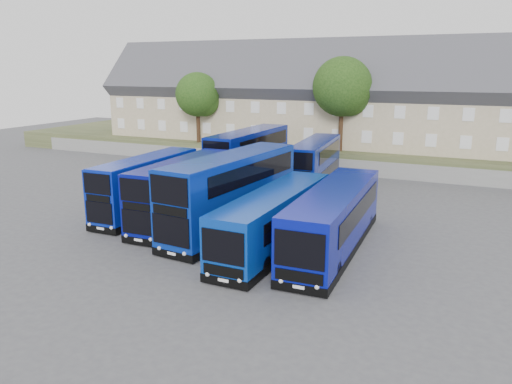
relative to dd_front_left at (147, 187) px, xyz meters
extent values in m
plane|color=#47474C|center=(6.21, -4.90, -1.96)|extent=(120.00, 120.00, 0.00)
cube|color=slate|center=(6.21, 19.10, -1.21)|extent=(70.00, 0.40, 1.50)
cube|color=#3F4828|center=(6.21, 29.10, -0.96)|extent=(80.00, 20.00, 2.00)
cube|color=tan|center=(-17.79, 25.10, 3.04)|extent=(6.00, 8.00, 6.00)
cube|color=#3D3D43|center=(-17.79, 25.10, 6.04)|extent=(6.00, 10.40, 10.40)
cube|color=brown|center=(-16.29, 25.10, 9.88)|extent=(0.60, 0.90, 1.40)
cube|color=tan|center=(-11.79, 25.10, 3.04)|extent=(6.00, 8.00, 6.00)
cube|color=#3D3D43|center=(-11.79, 25.10, 6.04)|extent=(6.00, 10.40, 10.40)
cube|color=brown|center=(-10.29, 25.10, 9.88)|extent=(0.60, 0.90, 1.40)
cube|color=tan|center=(-5.79, 25.10, 3.04)|extent=(6.00, 8.00, 6.00)
cube|color=#3D3D43|center=(-5.79, 25.10, 6.04)|extent=(6.00, 10.40, 10.40)
cube|color=brown|center=(-4.29, 25.10, 9.88)|extent=(0.60, 0.90, 1.40)
cube|color=tan|center=(0.21, 25.10, 3.04)|extent=(6.00, 8.00, 6.00)
cube|color=#3D3D43|center=(0.21, 25.10, 6.04)|extent=(6.00, 10.40, 10.40)
cube|color=brown|center=(1.71, 25.10, 9.88)|extent=(0.60, 0.90, 1.40)
cube|color=tan|center=(6.21, 25.10, 3.04)|extent=(6.00, 8.00, 6.00)
cube|color=#3D3D43|center=(6.21, 25.10, 6.04)|extent=(6.00, 10.40, 10.40)
cube|color=brown|center=(7.71, 25.10, 9.88)|extent=(0.60, 0.90, 1.40)
cube|color=tan|center=(12.21, 25.10, 3.04)|extent=(6.00, 8.00, 6.00)
cube|color=#3D3D43|center=(12.21, 25.10, 6.04)|extent=(6.00, 10.40, 10.40)
cube|color=brown|center=(13.71, 25.10, 9.88)|extent=(0.60, 0.90, 1.40)
cube|color=tan|center=(18.21, 25.10, 3.04)|extent=(6.00, 8.00, 6.00)
cube|color=#3D3D43|center=(18.21, 25.10, 6.04)|extent=(6.00, 10.40, 10.40)
cube|color=brown|center=(19.71, 25.10, 9.88)|extent=(0.60, 0.90, 1.40)
cube|color=#0921A7|center=(0.00, 0.03, 0.21)|extent=(2.45, 10.02, 3.64)
cube|color=black|center=(0.00, 0.03, -1.66)|extent=(2.49, 10.06, 0.45)
cube|color=black|center=(0.10, -4.99, -0.55)|extent=(1.97, 0.10, 1.36)
cube|color=black|center=(0.10, -4.99, 1.26)|extent=(1.97, 0.10, 1.27)
cylinder|color=black|center=(-0.93, -2.78, -1.46)|extent=(0.32, 1.01, 1.00)
cube|color=#070E80|center=(3.39, -0.57, 0.29)|extent=(2.69, 10.42, 3.79)
cube|color=black|center=(3.39, -0.57, -1.66)|extent=(2.73, 10.46, 0.45)
cube|color=black|center=(3.56, -5.77, -0.50)|extent=(2.05, 0.13, 1.41)
cube|color=black|center=(3.56, -5.77, 1.38)|extent=(2.05, 0.13, 1.32)
cylinder|color=black|center=(2.46, -3.58, -1.46)|extent=(0.33, 1.01, 1.00)
cube|color=#082897|center=(7.10, -0.82, 0.61)|extent=(3.84, 12.17, 4.44)
cube|color=black|center=(7.10, -0.82, -1.66)|extent=(3.88, 12.22, 0.45)
cube|color=black|center=(6.53, -6.81, -0.27)|extent=(2.41, 0.29, 1.63)
cube|color=black|center=(6.53, -6.81, 1.90)|extent=(2.41, 0.29, 1.52)
cylinder|color=black|center=(5.54, -4.47, -1.46)|extent=(0.39, 1.02, 1.00)
cube|color=navy|center=(2.24, 12.03, 0.54)|extent=(2.87, 11.68, 4.30)
cube|color=black|center=(2.24, 12.03, -1.66)|extent=(2.91, 11.72, 0.45)
cube|color=black|center=(2.13, 6.18, -0.32)|extent=(2.34, 0.11, 1.59)
cube|color=black|center=(2.13, 6.18, 1.80)|extent=(2.34, 0.11, 1.48)
cylinder|color=black|center=(1.00, 8.43, -1.46)|extent=(0.32, 1.01, 1.00)
cube|color=navy|center=(8.35, 12.02, 0.27)|extent=(3.21, 10.43, 3.76)
cube|color=black|center=(8.35, 12.02, -1.66)|extent=(3.25, 10.47, 0.45)
cube|color=black|center=(8.80, 6.88, -0.51)|extent=(2.03, 0.24, 1.40)
cube|color=black|center=(8.80, 6.88, 1.35)|extent=(2.03, 0.24, 1.31)
cylinder|color=black|center=(7.59, 9.01, -1.46)|extent=(0.39, 1.02, 1.00)
cube|color=#0937A7|center=(10.77, -2.71, -0.14)|extent=(2.68, 12.01, 2.94)
cube|color=black|center=(10.77, -2.71, -1.66)|extent=(2.72, 12.05, 0.45)
cube|color=black|center=(10.68, -8.72, 0.09)|extent=(2.19, 0.09, 1.60)
cylinder|color=black|center=(9.61, -6.48, -1.46)|extent=(0.32, 1.00, 1.00)
cube|color=#081198|center=(13.91, -1.57, -0.03)|extent=(3.08, 12.84, 3.16)
cube|color=black|center=(13.91, -1.57, -1.66)|extent=(3.12, 12.88, 0.45)
cube|color=black|center=(14.12, -7.97, 0.22)|extent=(2.36, 0.14, 1.70)
cylinder|color=black|center=(12.87, -5.78, -1.46)|extent=(0.33, 1.01, 1.00)
cylinder|color=#382314|center=(-7.79, 20.10, 1.92)|extent=(0.44, 0.44, 3.75)
sphere|color=#193C10|center=(-7.79, 20.10, 5.29)|extent=(4.80, 4.80, 4.80)
sphere|color=#193C10|center=(-7.19, 20.50, 4.54)|extent=(3.30, 3.30, 3.30)
cylinder|color=#382314|center=(8.21, 20.60, 2.29)|extent=(0.44, 0.44, 4.50)
sphere|color=#17320D|center=(8.21, 20.60, 6.34)|extent=(5.76, 5.76, 5.76)
sphere|color=#17320D|center=(8.81, 21.00, 5.44)|extent=(3.96, 3.96, 3.96)
camera|label=1|loc=(20.98, -27.69, 8.01)|focal=35.00mm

